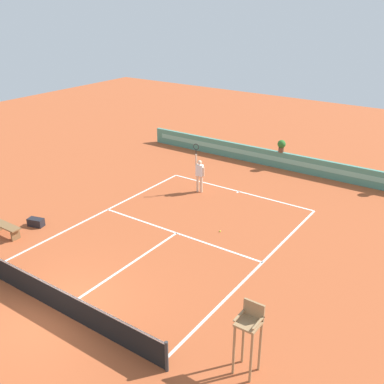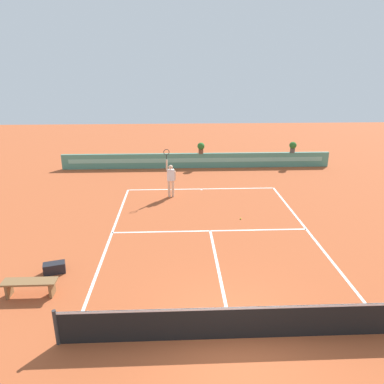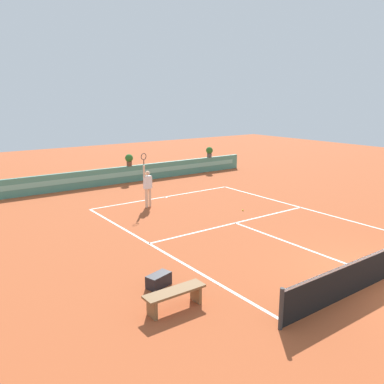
{
  "view_description": "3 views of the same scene",
  "coord_description": "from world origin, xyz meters",
  "px_view_note": "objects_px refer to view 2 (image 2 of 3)",
  "views": [
    {
      "loc": [
        10.22,
        -7.2,
        9.33
      ],
      "look_at": [
        -0.67,
        8.55,
        1.0
      ],
      "focal_mm": 41.87,
      "sensor_mm": 36.0,
      "label": 1
    },
    {
      "loc": [
        -1.38,
        -7.53,
        6.64
      ],
      "look_at": [
        -0.67,
        8.55,
        1.0
      ],
      "focal_mm": 34.16,
      "sensor_mm": 36.0,
      "label": 2
    },
    {
      "loc": [
        -10.67,
        -5.3,
        5.05
      ],
      "look_at": [
        -0.67,
        8.55,
        1.0
      ],
      "focal_mm": 37.25,
      "sensor_mm": 36.0,
      "label": 3
    }
  ],
  "objects_px": {
    "potted_plant_centre": "(201,147)",
    "tennis_ball_near_baseline": "(241,219)",
    "gear_bag": "(54,268)",
    "tennis_player": "(171,178)",
    "potted_plant_far_right": "(293,146)",
    "bench_courtside": "(30,285)"
  },
  "relations": [
    {
      "from": "bench_courtside",
      "to": "tennis_ball_near_baseline",
      "type": "distance_m",
      "value": 9.15
    },
    {
      "from": "bench_courtside",
      "to": "tennis_ball_near_baseline",
      "type": "xyz_separation_m",
      "value": [
        7.34,
        5.46,
        -0.34
      ]
    },
    {
      "from": "tennis_player",
      "to": "potted_plant_centre",
      "type": "height_order",
      "value": "tennis_player"
    },
    {
      "from": "potted_plant_far_right",
      "to": "bench_courtside",
      "type": "bearing_deg",
      "value": -130.8
    },
    {
      "from": "bench_courtside",
      "to": "tennis_ball_near_baseline",
      "type": "height_order",
      "value": "bench_courtside"
    },
    {
      "from": "gear_bag",
      "to": "tennis_ball_near_baseline",
      "type": "relative_size",
      "value": 10.29
    },
    {
      "from": "potted_plant_far_right",
      "to": "tennis_ball_near_baseline",
      "type": "bearing_deg",
      "value": -119.49
    },
    {
      "from": "tennis_player",
      "to": "potted_plant_far_right",
      "type": "xyz_separation_m",
      "value": [
        8.18,
        5.7,
        0.36
      ]
    },
    {
      "from": "potted_plant_centre",
      "to": "tennis_ball_near_baseline",
      "type": "bearing_deg",
      "value": -82.11
    },
    {
      "from": "gear_bag",
      "to": "tennis_ball_near_baseline",
      "type": "bearing_deg",
      "value": 30.77
    },
    {
      "from": "bench_courtside",
      "to": "gear_bag",
      "type": "distance_m",
      "value": 1.33
    },
    {
      "from": "gear_bag",
      "to": "potted_plant_centre",
      "type": "relative_size",
      "value": 0.97
    },
    {
      "from": "gear_bag",
      "to": "tennis_ball_near_baseline",
      "type": "distance_m",
      "value": 8.18
    },
    {
      "from": "gear_bag",
      "to": "tennis_player",
      "type": "bearing_deg",
      "value": 62.3
    },
    {
      "from": "bench_courtside",
      "to": "potted_plant_centre",
      "type": "bearing_deg",
      "value": 66.83
    },
    {
      "from": "bench_courtside",
      "to": "potted_plant_far_right",
      "type": "bearing_deg",
      "value": 49.2
    },
    {
      "from": "tennis_ball_near_baseline",
      "to": "potted_plant_centre",
      "type": "bearing_deg",
      "value": 97.89
    },
    {
      "from": "gear_bag",
      "to": "potted_plant_far_right",
      "type": "bearing_deg",
      "value": 47.27
    },
    {
      "from": "bench_courtside",
      "to": "tennis_player",
      "type": "relative_size",
      "value": 0.62
    },
    {
      "from": "potted_plant_far_right",
      "to": "gear_bag",
      "type": "bearing_deg",
      "value": -132.73
    },
    {
      "from": "tennis_ball_near_baseline",
      "to": "gear_bag",
      "type": "bearing_deg",
      "value": -149.23
    },
    {
      "from": "bench_courtside",
      "to": "gear_bag",
      "type": "height_order",
      "value": "bench_courtside"
    }
  ]
}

